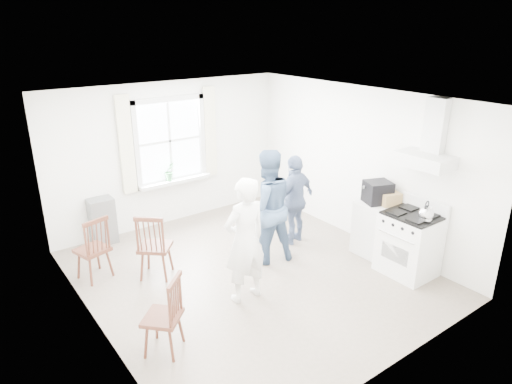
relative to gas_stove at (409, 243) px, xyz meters
name	(u,v)px	position (x,y,z in m)	size (l,w,h in m)	color
room_shell	(250,193)	(-1.91, 1.35, 0.82)	(4.62, 5.12, 2.64)	gray
window_assembly	(171,146)	(-1.91, 3.80, 0.98)	(1.88, 0.24, 1.70)	white
range_hood	(428,148)	(0.16, 0.00, 1.42)	(0.45, 0.76, 0.94)	silver
shelf_unit	(103,221)	(-3.31, 3.68, -0.08)	(0.40, 0.30, 0.80)	slate
gas_stove	(409,243)	(0.00, 0.00, 0.00)	(0.68, 0.76, 1.12)	white
kettle	(426,214)	(-0.06, -0.24, 0.56)	(0.21, 0.21, 0.30)	silver
low_cabinet	(375,228)	(0.07, 0.70, -0.03)	(0.50, 0.55, 0.90)	silver
stereo_stack	(378,192)	(0.05, 0.69, 0.59)	(0.48, 0.46, 0.34)	black
cardboard_box	(390,199)	(0.13, 0.51, 0.51)	(0.30, 0.22, 0.19)	#A68650
windsor_chair_a	(95,242)	(-3.78, 2.54, 0.12)	(0.51, 0.50, 0.99)	#482217
windsor_chair_b	(152,241)	(-3.13, 2.07, 0.14)	(0.60, 0.60, 1.03)	#482217
windsor_chair_c	(170,307)	(-3.63, 0.49, 0.10)	(0.56, 0.56, 0.96)	#482217
person_left	(245,240)	(-2.34, 0.89, 0.38)	(0.63, 0.63, 1.73)	white
person_mid	(267,207)	(-1.45, 1.57, 0.42)	(0.88, 0.88, 1.80)	#455D80
person_right	(295,200)	(-0.67, 1.80, 0.28)	(0.90, 0.90, 1.53)	navy
potted_plant	(170,171)	(-2.01, 3.71, 0.54)	(0.19, 0.19, 0.35)	#306C37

